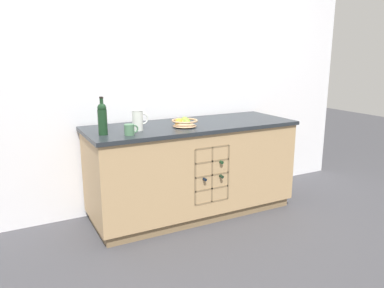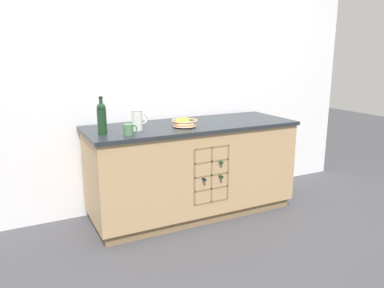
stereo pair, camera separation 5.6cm
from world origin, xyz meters
name	(u,v)px [view 1 (the left image)]	position (x,y,z in m)	size (l,w,h in m)	color
ground_plane	(192,212)	(0.00, 0.00, 0.00)	(14.00, 14.00, 0.00)	#424247
back_wall	(173,81)	(0.00, 0.42, 1.27)	(4.40, 0.06, 2.55)	white
kitchen_island	(192,168)	(0.00, 0.00, 0.46)	(2.01, 0.76, 0.90)	olive
fruit_bowl	(184,122)	(-0.13, -0.10, 0.94)	(0.24, 0.24, 0.09)	tan
white_pitcher	(138,120)	(-0.56, -0.06, 0.99)	(0.15, 0.10, 0.18)	silver
ceramic_mug	(130,130)	(-0.69, -0.21, 0.94)	(0.12, 0.08, 0.09)	#4C7A56
standing_wine_bottle	(102,118)	(-0.88, -0.09, 1.04)	(0.08, 0.08, 0.31)	#19381E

